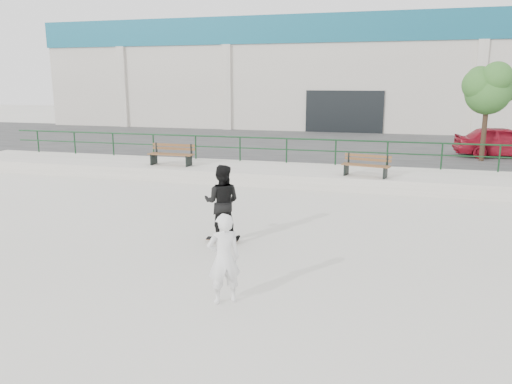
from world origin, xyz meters
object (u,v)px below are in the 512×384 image
(bench_left, at_px, (172,155))
(skateboard, at_px, (223,239))
(standing_skater, at_px, (222,202))
(bench_right, at_px, (366,166))
(red_car, at_px, (502,142))
(tree, at_px, (489,87))
(seated_skater, at_px, (224,259))

(bench_left, distance_m, skateboard, 8.74)
(bench_left, height_order, standing_skater, standing_skater)
(bench_right, relative_size, red_car, 0.43)
(bench_left, bearing_deg, tree, 21.39)
(red_car, bearing_deg, seated_skater, 150.06)
(tree, bearing_deg, skateboard, -122.26)
(tree, bearing_deg, bench_right, -132.58)
(bench_left, height_order, skateboard, bench_left)
(bench_right, bearing_deg, tree, 59.42)
(red_car, xyz_separation_m, standing_skater, (-8.46, -13.23, -0.19))
(red_car, height_order, seated_skater, red_car)
(bench_left, bearing_deg, bench_right, -2.07)
(bench_right, xyz_separation_m, tree, (4.53, 4.93, 2.66))
(bench_right, bearing_deg, red_car, 60.84)
(bench_right, height_order, skateboard, bench_right)
(seated_skater, bearing_deg, standing_skater, -102.95)
(red_car, bearing_deg, standing_skater, 141.58)
(standing_skater, bearing_deg, seated_skater, 103.44)
(red_car, relative_size, skateboard, 5.06)
(tree, xyz_separation_m, red_car, (0.98, 1.37, -2.36))
(red_car, bearing_deg, tree, 138.69)
(red_car, xyz_separation_m, seated_skater, (-7.33, -16.37, -0.38))
(tree, height_order, red_car, tree)
(bench_left, xyz_separation_m, skateboard, (4.69, -7.33, -0.85))
(standing_skater, bearing_deg, red_car, -128.97)
(bench_left, distance_m, standing_skater, 8.70)
(skateboard, bearing_deg, standing_skater, 101.13)
(skateboard, bearing_deg, seated_skater, -73.11)
(bench_right, height_order, standing_skater, standing_skater)
(red_car, height_order, skateboard, red_car)
(bench_right, distance_m, seated_skater, 10.22)
(bench_right, height_order, seated_skater, seated_skater)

